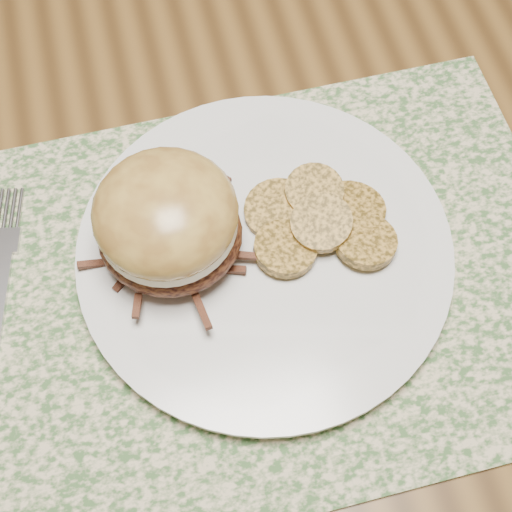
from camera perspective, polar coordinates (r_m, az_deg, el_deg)
The scene contains 6 objects.
ground at distance 1.27m, azimuth -4.72°, elevation -12.49°, with size 3.50×3.50×0.00m, color #51391B.
dining_table at distance 0.65m, azimuth -9.12°, elevation 1.74°, with size 1.50×0.90×0.75m.
placemat at distance 0.53m, azimuth 1.22°, elevation -2.09°, with size 0.45×0.33×0.00m, color #3B5F31.
dinner_plate at distance 0.53m, azimuth 0.70°, elevation 0.36°, with size 0.26×0.26×0.02m, color silver.
pork_sandwich at distance 0.49m, azimuth -7.11°, elevation 2.76°, with size 0.13×0.13×0.08m.
roasted_potatoes at distance 0.52m, azimuth 5.05°, elevation 2.91°, with size 0.12×0.11×0.03m.
Camera 1 is at (0.03, -0.31, 1.23)m, focal length 50.00 mm.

